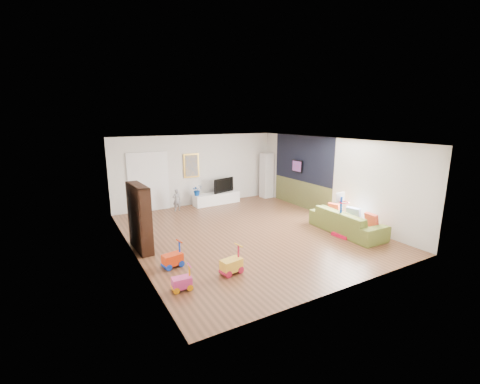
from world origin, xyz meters
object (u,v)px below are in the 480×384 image
bookshelf (140,218)px  sofa (347,222)px  media_console (217,198)px  basketball_hoop (345,215)px

bookshelf → sofa: size_ratio=0.73×
media_console → bookshelf: bookshelf is taller
media_console → bookshelf: bearing=-142.6°
basketball_hoop → media_console: bearing=101.0°
basketball_hoop → sofa: bearing=23.5°
bookshelf → basketball_hoop: bearing=-23.3°
media_console → sofa: size_ratio=0.81×
bookshelf → basketball_hoop: (5.26, -1.93, -0.22)m
sofa → basketball_hoop: bearing=122.2°
sofa → bookshelf: bearing=74.5°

